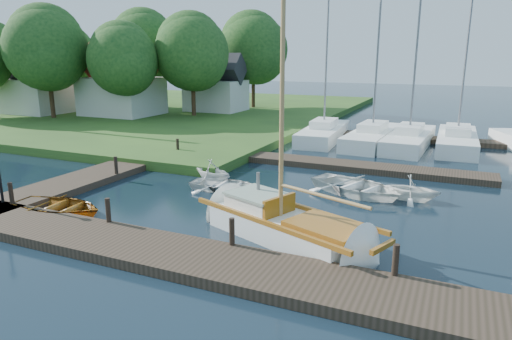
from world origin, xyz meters
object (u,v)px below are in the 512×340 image
at_px(mooring_post_2, 232,232).
at_px(tree_3, 192,52).
at_px(house_c, 216,88).
at_px(tree_1, 47,49).
at_px(dinghy, 58,204).
at_px(marina_boat_2, 409,138).
at_px(tender_d, 412,187).
at_px(tree_2, 123,59).
at_px(tender_c, 356,184).
at_px(mooring_post_4, 116,165).
at_px(marina_boat_0, 324,132).
at_px(marina_boat_3, 457,139).
at_px(house_b, 36,87).
at_px(tree_5, 69,57).
at_px(marina_boat_1, 372,135).
at_px(tree_4, 144,47).
at_px(tree_7, 253,48).
at_px(tender_a, 225,183).
at_px(mooring_post_0, 11,193).
at_px(tender_b, 212,169).
at_px(mooring_post_5, 178,146).
at_px(mooring_post_3, 396,260).
at_px(house_a, 122,86).
at_px(mooring_post_1, 108,210).
at_px(sailboat, 289,228).

height_order(mooring_post_2, tree_3, tree_3).
xyz_separation_m(house_c, tree_1, (-10.00, -9.95, 3.51)).
height_order(dinghy, marina_boat_2, marina_boat_2).
xyz_separation_m(tender_d, tree_2, (-23.65, 11.63, 4.69)).
bearing_deg(tender_c, mooring_post_4, 124.98).
height_order(marina_boat_0, marina_boat_3, marina_boat_3).
relative_size(mooring_post_2, tree_2, 0.10).
bearing_deg(house_b, tree_3, 16.13).
relative_size(dinghy, tree_3, 0.40).
xyz_separation_m(house_b, tree_5, (-2.00, 6.05, 2.65)).
bearing_deg(mooring_post_2, tree_3, 123.92).
height_order(marina_boat_0, tree_1, marina_boat_0).
bearing_deg(marina_boat_1, mooring_post_2, -178.70).
distance_m(tree_4, tree_7, 10.77).
distance_m(tender_a, marina_boat_1, 13.61).
relative_size(mooring_post_0, tender_c, 0.20).
relative_size(tree_1, tree_5, 1.14).
xyz_separation_m(tender_b, house_c, (-11.04, 20.26, 2.04)).
xyz_separation_m(mooring_post_2, tree_2, (-19.50, 19.05, 4.55)).
height_order(mooring_post_5, tender_a, mooring_post_5).
height_order(marina_boat_0, house_b, marina_boat_0).
height_order(mooring_post_3, tree_7, tree_7).
bearing_deg(tree_7, tree_3, -104.04).
bearing_deg(marina_boat_0, house_b, 85.54).
relative_size(mooring_post_4, tree_7, 0.09).
height_order(house_a, tree_4, tree_4).
bearing_deg(mooring_post_1, marina_boat_1, 74.87).
bearing_deg(tender_a, tender_c, -75.69).
relative_size(mooring_post_5, marina_boat_1, 0.08).
distance_m(dinghy, marina_boat_2, 20.75).
bearing_deg(tree_2, house_a, 135.75).
height_order(dinghy, tree_1, tree_1).
relative_size(mooring_post_1, tree_5, 0.10).
distance_m(mooring_post_3, sailboat, 3.85).
relative_size(tender_c, tree_7, 0.43).
xyz_separation_m(mooring_post_2, tree_5, (-31.50, 25.05, 4.72)).
distance_m(tender_a, marina_boat_2, 14.36).
distance_m(house_c, tree_5, 16.36).
relative_size(tree_2, tree_4, 0.81).
bearing_deg(tender_a, mooring_post_2, -154.84).
distance_m(house_c, tree_7, 5.79).
bearing_deg(mooring_post_0, mooring_post_1, 0.00).
relative_size(tree_5, tree_7, 0.86).
relative_size(tender_c, house_b, 0.69).
bearing_deg(marina_boat_0, tree_7, 37.38).
distance_m(tender_d, tree_5, 40.07).
xyz_separation_m(mooring_post_0, mooring_post_5, (0.50, 10.00, 0.00)).
relative_size(dinghy, tree_5, 0.43).
bearing_deg(dinghy, mooring_post_4, 9.54).
height_order(mooring_post_0, mooring_post_5, same).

